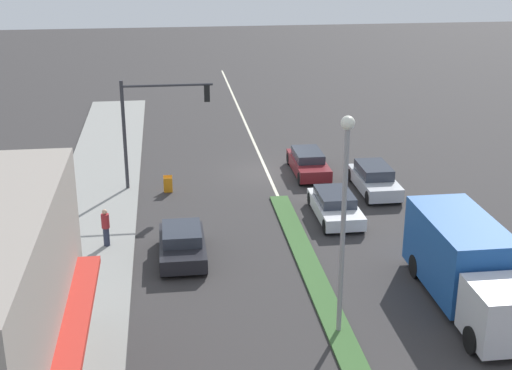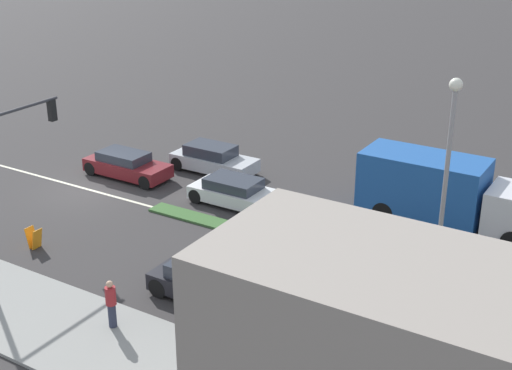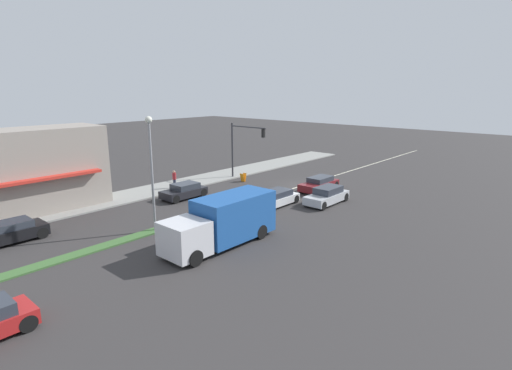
{
  "view_description": "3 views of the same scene",
  "coord_description": "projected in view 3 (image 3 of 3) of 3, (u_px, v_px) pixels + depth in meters",
  "views": [
    {
      "loc": [
        5.41,
        36.96,
        12.79
      ],
      "look_at": [
        1.66,
        8.0,
        2.2
      ],
      "focal_mm": 50.0,
      "sensor_mm": 36.0,
      "label": 1
    },
    {
      "loc": [
        22.16,
        22.9,
        12.84
      ],
      "look_at": [
        -0.9,
        8.7,
        1.78
      ],
      "focal_mm": 50.0,
      "sensor_mm": 36.0,
      "label": 2
    },
    {
      "loc": [
        -21.34,
        30.89,
        9.13
      ],
      "look_at": [
        -0.29,
        7.06,
        1.4
      ],
      "focal_mm": 28.0,
      "sensor_mm": 36.0,
      "label": 3
    }
  ],
  "objects": [
    {
      "name": "sedan_dark",
      "position": [
        184.0,
        191.0,
        33.93
      ],
      "size": [
        1.86,
        3.87,
        1.28
      ],
      "color": "black",
      "rests_on": "ground"
    },
    {
      "name": "pedestrian",
      "position": [
        174.0,
        179.0,
        36.88
      ],
      "size": [
        0.34,
        0.34,
        1.64
      ],
      "color": "#282D42",
      "rests_on": "sidewalk_right"
    },
    {
      "name": "street_lamp",
      "position": [
        151.0,
        159.0,
        25.08
      ],
      "size": [
        0.44,
        0.44,
        7.37
      ],
      "color": "gray",
      "rests_on": "median_strip"
    },
    {
      "name": "sidewalk_right",
      "position": [
        67.0,
        209.0,
        30.69
      ],
      "size": [
        4.0,
        73.0,
        0.12
      ],
      "primitive_type": "cube",
      "color": "gray",
      "rests_on": "ground"
    },
    {
      "name": "traffic_signal_main",
      "position": [
        242.0,
        142.0,
        40.04
      ],
      "size": [
        4.59,
        0.34,
        5.6
      ],
      "color": "#333338",
      "rests_on": "sidewalk_right"
    },
    {
      "name": "suv_black",
      "position": [
        6.0,
        233.0,
        24.05
      ],
      "size": [
        1.86,
        4.51,
        1.29
      ],
      "color": "black",
      "rests_on": "ground"
    },
    {
      "name": "lane_marking_center",
      "position": [
        302.0,
        186.0,
        38.38
      ],
      "size": [
        0.16,
        60.0,
        0.01
      ],
      "primitive_type": "cube",
      "color": "beige",
      "rests_on": "ground"
    },
    {
      "name": "van_white",
      "position": [
        275.0,
        198.0,
        31.82
      ],
      "size": [
        1.85,
        4.27,
        1.22
      ],
      "color": "silver",
      "rests_on": "ground"
    },
    {
      "name": "sedan_maroon",
      "position": [
        319.0,
        184.0,
        36.46
      ],
      "size": [
        1.73,
        4.36,
        1.26
      ],
      "color": "maroon",
      "rests_on": "ground"
    },
    {
      "name": "warning_aframe_sign",
      "position": [
        243.0,
        177.0,
        40.01
      ],
      "size": [
        0.45,
        0.53,
        0.84
      ],
      "color": "orange",
      "rests_on": "ground"
    },
    {
      "name": "delivery_truck",
      "position": [
        224.0,
        221.0,
        23.69
      ],
      "size": [
        2.44,
        7.5,
        2.87
      ],
      "color": "silver",
      "rests_on": "ground"
    },
    {
      "name": "building_corner_store",
      "position": [
        27.0,
        171.0,
        29.46
      ],
      "size": [
        4.85,
        10.84,
        6.17
      ],
      "color": "gray",
      "rests_on": "sidewalk_right"
    },
    {
      "name": "ground_plane",
      "position": [
        138.0,
        236.0,
        25.27
      ],
      "size": [
        160.0,
        160.0,
        0.0
      ],
      "primitive_type": "plane",
      "color": "#333030"
    },
    {
      "name": "sedan_silver",
      "position": [
        327.0,
        196.0,
        32.32
      ],
      "size": [
        1.76,
        4.33,
        1.38
      ],
      "color": "#B7BABF",
      "rests_on": "ground"
    }
  ]
}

